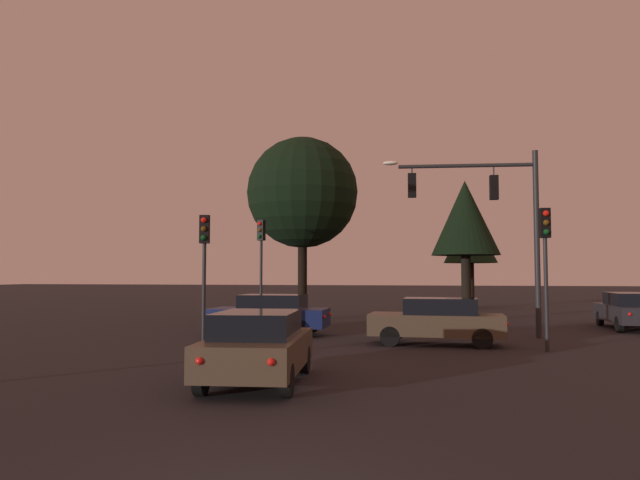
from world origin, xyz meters
TOP-DOWN VIEW (x-y plane):
  - ground_plane at (0.00, 24.50)m, footprint 168.00×168.00m
  - traffic_signal_mast_arm at (4.20, 16.23)m, footprint 5.63×0.65m
  - traffic_light_corner_left at (-5.19, 11.79)m, footprint 0.33×0.37m
  - traffic_light_corner_right at (-5.30, 18.80)m, footprint 0.36×0.38m
  - traffic_light_median at (5.29, 12.60)m, footprint 0.33×0.37m
  - car_nearside_lane at (-1.82, 6.22)m, footprint 2.15×4.19m
  - car_crossing_left at (-4.07, 15.74)m, footprint 4.52×1.90m
  - car_crossing_right at (2.09, 13.69)m, footprint 4.45×1.94m
  - car_far_lane at (10.18, 20.47)m, footprint 2.04×4.58m
  - tree_behind_sign at (4.91, 35.11)m, footprint 3.62×3.62m
  - tree_left_far at (3.75, 23.49)m, footprint 3.33×3.33m
  - tree_center_horizon at (-4.25, 22.72)m, footprint 5.56×5.56m

SIDE VIEW (x-z plane):
  - ground_plane at x=0.00m, z-range 0.00..0.00m
  - car_crossing_right at x=2.09m, z-range 0.03..1.55m
  - car_nearside_lane at x=-1.82m, z-range 0.03..1.55m
  - car_far_lane at x=10.18m, z-range 0.04..1.56m
  - car_crossing_left at x=-4.07m, z-range 0.04..1.56m
  - traffic_light_corner_left at x=-5.19m, z-range 0.88..5.06m
  - traffic_light_median at x=5.29m, z-range 0.90..5.19m
  - traffic_light_corner_right at x=-5.30m, z-range 0.96..5.62m
  - traffic_signal_mast_arm at x=4.20m, z-range 1.27..8.09m
  - tree_behind_sign at x=4.91m, z-range 1.47..8.09m
  - tree_left_far at x=3.75m, z-range 1.55..8.45m
  - tree_center_horizon at x=-4.25m, z-range 1.78..10.94m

